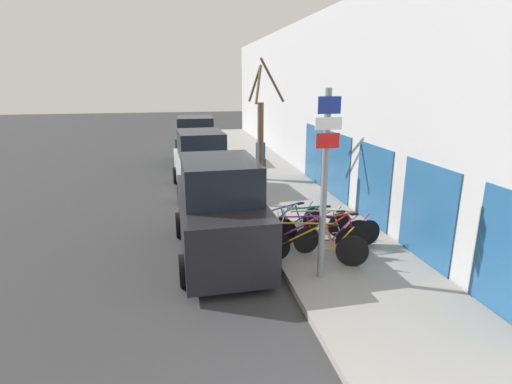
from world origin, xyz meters
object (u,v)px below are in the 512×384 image
object	(u,v)px
bicycle_4	(311,225)
parked_car_0	(220,212)
parked_car_2	(196,142)
pedestrian_near	(260,155)
street_tree	(261,143)
bicycle_2	(338,234)
signpost	(325,181)
bicycle_5	(287,223)
bicycle_1	(310,238)
bicycle_0	(313,246)
parked_car_1	(201,164)
bicycle_3	(321,231)

from	to	relation	value
bicycle_4	parked_car_0	distance (m)	2.40
parked_car_2	pedestrian_near	xyz separation A→B (m)	(2.35, -4.45, 0.08)
bicycle_4	street_tree	world-z (taller)	street_tree
bicycle_2	bicycle_4	distance (m)	0.82
signpost	bicycle_5	bearing A→B (deg)	92.71
pedestrian_near	street_tree	world-z (taller)	street_tree
bicycle_1	bicycle_5	size ratio (longest dim) A/B	1.16
bicycle_0	bicycle_4	distance (m)	1.39
bicycle_5	parked_car_1	xyz separation A→B (m)	(-1.83, 5.52, 0.49)
bicycle_4	parked_car_2	size ratio (longest dim) A/B	0.53
bicycle_3	bicycle_1	bearing A→B (deg)	150.27
bicycle_4	parked_car_0	xyz separation A→B (m)	(-2.33, -0.17, 0.55)
street_tree	bicycle_5	bearing A→B (deg)	-88.08
bicycle_2	parked_car_0	world-z (taller)	parked_car_0
bicycle_3	pedestrian_near	distance (m)	6.99
bicycle_1	parked_car_2	bearing A→B (deg)	23.37
bicycle_3	parked_car_1	world-z (taller)	parked_car_1
signpost	bicycle_3	world-z (taller)	signpost
signpost	parked_car_1	size ratio (longest dim) A/B	0.86
bicycle_0	parked_car_0	world-z (taller)	parked_car_0
bicycle_1	pedestrian_near	distance (m)	7.43
bicycle_0	bicycle_1	xyz separation A→B (m)	(0.09, 0.43, 0.01)
bicycle_5	bicycle_2	bearing A→B (deg)	-157.77
bicycle_0	bicycle_4	world-z (taller)	bicycle_0
signpost	parked_car_2	size ratio (longest dim) A/B	0.90
bicycle_0	street_tree	world-z (taller)	street_tree
signpost	bicycle_3	xyz separation A→B (m)	(0.54, 1.48, -1.63)
pedestrian_near	street_tree	xyz separation A→B (m)	(-0.71, -3.39, 1.02)
bicycle_0	bicycle_5	distance (m)	1.57
bicycle_4	street_tree	distance (m)	3.58
signpost	bicycle_4	xyz separation A→B (m)	(0.45, 1.94, -1.65)
parked_car_0	parked_car_2	size ratio (longest dim) A/B	1.05
bicycle_1	parked_car_0	size ratio (longest dim) A/B	0.57
bicycle_2	pedestrian_near	bearing A→B (deg)	-2.32
street_tree	pedestrian_near	bearing A→B (deg)	78.23
bicycle_5	parked_car_2	xyz separation A→B (m)	(-1.74, 10.71, 0.54)
bicycle_3	parked_car_2	world-z (taller)	parked_car_2
bicycle_1	bicycle_2	distance (m)	0.79
bicycle_3	parked_car_1	xyz separation A→B (m)	(-2.47, 6.22, 0.47)
bicycle_1	bicycle_4	distance (m)	0.95
bicycle_3	parked_car_0	world-z (taller)	parked_car_0
pedestrian_near	parked_car_0	bearing A→B (deg)	78.24
parked_car_2	signpost	bearing A→B (deg)	-79.59
signpost	street_tree	bearing A→B (deg)	92.26
bicycle_0	bicycle_1	bearing A→B (deg)	9.23
signpost	bicycle_1	size ratio (longest dim) A/B	1.51
bicycle_0	bicycle_5	bearing A→B (deg)	26.30
signpost	parked_car_1	distance (m)	8.03
parked_car_2	street_tree	world-z (taller)	street_tree
parked_car_2	street_tree	distance (m)	8.08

